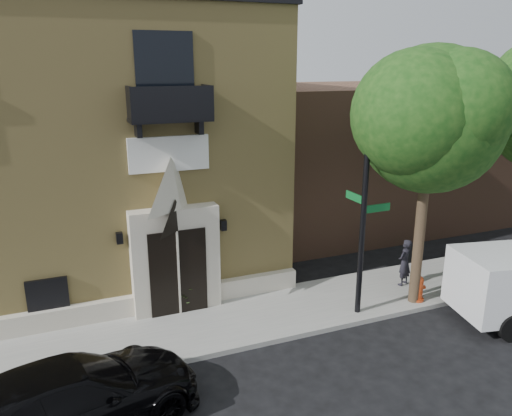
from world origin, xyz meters
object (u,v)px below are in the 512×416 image
Objects in this scene: street_sign at (364,212)px; dumpster at (487,268)px; pedestrian_near at (405,262)px; black_sedan at (71,399)px; fire_hydrant at (418,289)px.

dumpster is at bearing -1.08° from street_sign.
pedestrian_near is at bearing 155.29° from dumpster.
street_sign is at bearing -1.52° from pedestrian_near.
pedestrian_near is at bearing -88.61° from black_sedan.
fire_hydrant is at bearing -94.16° from black_sedan.
black_sedan reaches higher than dumpster.
black_sedan is 3.14× the size of dumpster.
fire_hydrant is 0.52× the size of pedestrian_near.
dumpster is at bearing 2.72° from fire_hydrant.
dumpster is (5.12, 0.02, -2.57)m from street_sign.
black_sedan is 8.82m from street_sign.
fire_hydrant is (10.37, 1.90, -0.23)m from black_sedan.
black_sedan is 0.88× the size of street_sign.
black_sedan is 6.52× the size of fire_hydrant.
black_sedan is at bearing -167.52° from street_sign.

